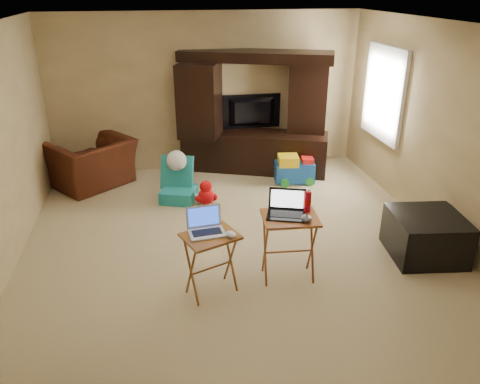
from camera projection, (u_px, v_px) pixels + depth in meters
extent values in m
plane|color=#C6B689|center=(237.00, 246.00, 5.59)|extent=(5.50, 5.50, 0.00)
plane|color=silver|center=(236.00, 25.00, 4.56)|extent=(5.50, 5.50, 0.00)
plane|color=tan|center=(207.00, 93.00, 7.54)|extent=(5.00, 0.00, 5.00)
plane|color=tan|center=(323.00, 302.00, 2.61)|extent=(5.00, 0.00, 5.00)
plane|color=tan|center=(446.00, 134.00, 5.49)|extent=(0.00, 5.50, 5.50)
plane|color=white|center=(385.00, 93.00, 6.82)|extent=(0.00, 1.20, 1.20)
cube|color=white|center=(384.00, 94.00, 6.81)|extent=(0.06, 1.14, 1.34)
cube|color=black|center=(255.00, 113.00, 7.49)|extent=(2.42, 1.39, 1.93)
imported|color=black|center=(252.00, 113.00, 7.67)|extent=(0.98, 0.14, 0.57)
imported|color=#4C1A10|center=(92.00, 163.00, 7.14)|extent=(1.47, 1.45, 0.72)
cube|color=black|center=(426.00, 236.00, 5.32)|extent=(0.86, 0.86, 0.50)
cube|color=#965824|center=(211.00, 264.00, 4.64)|extent=(0.62, 0.56, 0.66)
cube|color=brown|center=(289.00, 248.00, 4.86)|extent=(0.59, 0.49, 0.72)
cube|color=silver|center=(207.00, 223.00, 4.47)|extent=(0.37, 0.32, 0.24)
cube|color=black|center=(286.00, 205.00, 4.67)|extent=(0.46, 0.41, 0.24)
ellipsoid|color=silver|center=(231.00, 234.00, 4.46)|extent=(0.13, 0.16, 0.05)
ellipsoid|color=#3E3F43|center=(306.00, 218.00, 4.61)|extent=(0.11, 0.16, 0.06)
cylinder|color=red|center=(307.00, 202.00, 4.77)|extent=(0.07, 0.07, 0.22)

